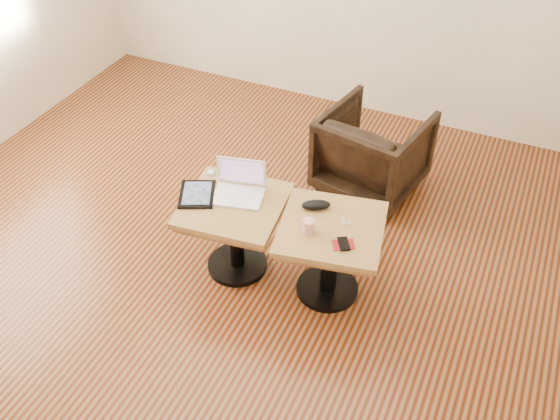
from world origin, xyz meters
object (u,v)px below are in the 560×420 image
at_px(laptop, 239,188).
at_px(striped_cup, 308,226).
at_px(side_table_right, 330,243).
at_px(side_table_left, 235,220).
at_px(armchair, 373,152).

height_order(laptop, striped_cup, laptop).
relative_size(side_table_right, striped_cup, 7.99).
relative_size(laptop, striped_cup, 4.00).
bearing_deg(laptop, striped_cup, -29.11).
distance_m(side_table_left, side_table_right, 0.61).
height_order(side_table_right, striped_cup, striped_cup).
xyz_separation_m(side_table_left, laptop, (-0.01, 0.09, 0.18)).
bearing_deg(side_table_left, striped_cup, -12.68).
bearing_deg(side_table_left, side_table_right, -2.13).
bearing_deg(striped_cup, laptop, 164.06).
distance_m(side_table_left, striped_cup, 0.54).
bearing_deg(armchair, side_table_right, 105.77).
bearing_deg(side_table_right, armchair, 83.87).
relative_size(side_table_right, laptop, 2.00).
distance_m(side_table_right, laptop, 0.64).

